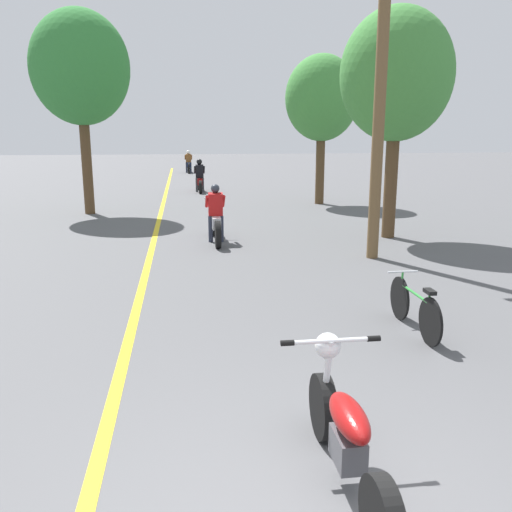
{
  "coord_description": "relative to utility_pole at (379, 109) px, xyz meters",
  "views": [
    {
      "loc": [
        -0.93,
        -2.93,
        2.66
      ],
      "look_at": [
        0.07,
        4.55,
        0.9
      ],
      "focal_mm": 38.0,
      "sensor_mm": 36.0,
      "label": 1
    }
  ],
  "objects": [
    {
      "name": "bicycle_parked",
      "position": [
        -0.93,
        -4.27,
        -2.73
      ],
      "size": [
        0.44,
        1.62,
        0.73
      ],
      "color": "black",
      "rests_on": "ground"
    },
    {
      "name": "motorcycle_rider_mid",
      "position": [
        -3.24,
        13.26,
        -2.52
      ],
      "size": [
        0.5,
        2.05,
        1.43
      ],
      "color": "black",
      "rests_on": "ground"
    },
    {
      "name": "motorcycle_rider_lead",
      "position": [
        -3.2,
        2.17,
        -2.54
      ],
      "size": [
        0.5,
        2.17,
        1.4
      ],
      "color": "black",
      "rests_on": "ground"
    },
    {
      "name": "roadside_tree_right_far",
      "position": [
        1.02,
        8.67,
        0.67
      ],
      "size": [
        2.63,
        2.36,
        5.29
      ],
      "color": "#513A23",
      "rests_on": "ground"
    },
    {
      "name": "roadside_tree_left",
      "position": [
        -7.01,
        7.27,
        1.44
      ],
      "size": [
        3.03,
        2.73,
        6.29
      ],
      "color": "#513A23",
      "rests_on": "ground"
    },
    {
      "name": "motorcycle_foreground",
      "position": [
        -2.8,
        -7.3,
        -2.64
      ],
      "size": [
        0.84,
        2.04,
        1.01
      ],
      "color": "black",
      "rests_on": "ground"
    },
    {
      "name": "lane_stripe_center",
      "position": [
        -4.72,
        4.64,
        -3.06
      ],
      "size": [
        0.14,
        48.0,
        0.01
      ],
      "primitive_type": "cube",
      "color": "yellow",
      "rests_on": "ground"
    },
    {
      "name": "roadside_tree_right_near",
      "position": [
        1.17,
        2.15,
        0.85
      ],
      "size": [
        2.73,
        2.46,
        5.52
      ],
      "color": "#513A23",
      "rests_on": "ground"
    },
    {
      "name": "motorcycle_rider_far",
      "position": [
        -3.59,
        24.44,
        -2.53
      ],
      "size": [
        0.5,
        2.03,
        1.42
      ],
      "color": "black",
      "rests_on": "ground"
    },
    {
      "name": "utility_pole",
      "position": [
        0.0,
        0.0,
        0.0
      ],
      "size": [
        1.1,
        0.24,
        5.96
      ],
      "color": "brown",
      "rests_on": "ground"
    }
  ]
}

